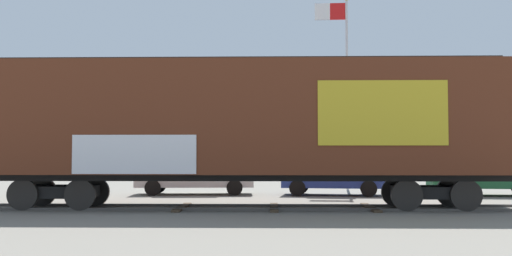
{
  "coord_description": "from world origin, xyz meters",
  "views": [
    {
      "loc": [
        2.3,
        -17.53,
        1.62
      ],
      "look_at": [
        1.75,
        0.66,
        2.48
      ],
      "focal_mm": 40.48,
      "sensor_mm": 36.0,
      "label": 1
    }
  ],
  "objects_px": {
    "freight_car": "(244,122)",
    "flagpole": "(341,67)",
    "parked_car_blue": "(333,175)",
    "parked_car_green": "(485,176)",
    "parked_car_silver": "(195,174)"
  },
  "relations": [
    {
      "from": "parked_car_green",
      "to": "freight_car",
      "type": "bearing_deg",
      "value": -148.04
    },
    {
      "from": "freight_car",
      "to": "flagpole",
      "type": "distance_m",
      "value": 10.45
    },
    {
      "from": "freight_car",
      "to": "parked_car_silver",
      "type": "relative_size",
      "value": 3.36
    },
    {
      "from": "freight_car",
      "to": "flagpole",
      "type": "height_order",
      "value": "flagpole"
    },
    {
      "from": "parked_car_blue",
      "to": "parked_car_green",
      "type": "distance_m",
      "value": 6.06
    },
    {
      "from": "parked_car_blue",
      "to": "parked_car_green",
      "type": "height_order",
      "value": "parked_car_blue"
    },
    {
      "from": "flagpole",
      "to": "parked_car_blue",
      "type": "distance_m",
      "value": 5.87
    },
    {
      "from": "freight_car",
      "to": "parked_car_green",
      "type": "xyz_separation_m",
      "value": [
        9.38,
        5.85,
        -1.84
      ]
    },
    {
      "from": "flagpole",
      "to": "parked_car_silver",
      "type": "xyz_separation_m",
      "value": [
        -6.4,
        -2.86,
        -4.84
      ]
    },
    {
      "from": "parked_car_blue",
      "to": "parked_car_green",
      "type": "xyz_separation_m",
      "value": [
        6.06,
        -0.09,
        -0.02
      ]
    },
    {
      "from": "freight_car",
      "to": "flagpole",
      "type": "relative_size",
      "value": 1.83
    },
    {
      "from": "freight_car",
      "to": "parked_car_green",
      "type": "relative_size",
      "value": 3.57
    },
    {
      "from": "parked_car_silver",
      "to": "parked_car_blue",
      "type": "bearing_deg",
      "value": -3.29
    },
    {
      "from": "freight_car",
      "to": "parked_car_blue",
      "type": "bearing_deg",
      "value": 60.85
    },
    {
      "from": "flagpole",
      "to": "parked_car_blue",
      "type": "bearing_deg",
      "value": -103.09
    }
  ]
}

